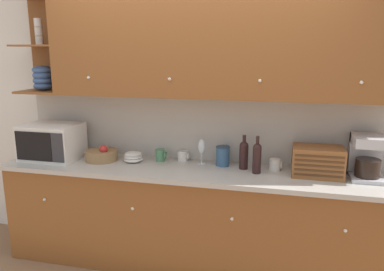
% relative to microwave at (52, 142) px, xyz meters
% --- Properties ---
extents(ground_plane, '(24.00, 24.00, 0.00)m').
position_rel_microwave_xyz_m(ground_plane, '(1.32, 0.29, -1.07)').
color(ground_plane, '#896647').
extents(wall_back, '(5.70, 0.06, 2.60)m').
position_rel_microwave_xyz_m(wall_back, '(1.32, 0.32, 0.23)').
color(wall_back, white).
rests_on(wall_back, ground_plane).
extents(counter_unit, '(3.32, 0.61, 0.91)m').
position_rel_microwave_xyz_m(counter_unit, '(1.32, -0.00, -0.62)').
color(counter_unit, brown).
rests_on(counter_unit, ground_plane).
extents(backsplash_panel, '(3.30, 0.01, 0.60)m').
position_rel_microwave_xyz_m(backsplash_panel, '(1.32, 0.29, 0.14)').
color(backsplash_panel, '#B7B2A8').
rests_on(backsplash_panel, counter_unit).
extents(upper_cabinets, '(3.30, 0.37, 0.89)m').
position_rel_microwave_xyz_m(upper_cabinets, '(1.48, 0.12, 0.88)').
color(upper_cabinets, brown).
rests_on(upper_cabinets, backsplash_panel).
extents(microwave, '(0.51, 0.40, 0.33)m').
position_rel_microwave_xyz_m(microwave, '(0.00, 0.00, 0.00)').
color(microwave, silver).
rests_on(microwave, counter_unit).
extents(fruit_basket, '(0.29, 0.29, 0.15)m').
position_rel_microwave_xyz_m(fruit_basket, '(0.47, 0.06, -0.11)').
color(fruit_basket, '#937047').
rests_on(fruit_basket, counter_unit).
extents(bowl_stack_on_counter, '(0.17, 0.17, 0.09)m').
position_rel_microwave_xyz_m(bowl_stack_on_counter, '(0.77, 0.08, -0.12)').
color(bowl_stack_on_counter, silver).
rests_on(bowl_stack_on_counter, counter_unit).
extents(mug, '(0.10, 0.08, 0.11)m').
position_rel_microwave_xyz_m(mug, '(1.00, 0.16, -0.11)').
color(mug, '#4C845B').
rests_on(mug, counter_unit).
extents(mug_patterned_third, '(0.11, 0.09, 0.09)m').
position_rel_microwave_xyz_m(mug_patterned_third, '(1.20, 0.22, -0.12)').
color(mug_patterned_third, silver).
rests_on(mug_patterned_third, counter_unit).
extents(wine_glass, '(0.07, 0.07, 0.23)m').
position_rel_microwave_xyz_m(wine_glass, '(1.39, 0.16, -0.01)').
color(wine_glass, silver).
rests_on(wine_glass, counter_unit).
extents(storage_canister, '(0.12, 0.12, 0.17)m').
position_rel_microwave_xyz_m(storage_canister, '(1.58, 0.16, -0.08)').
color(storage_canister, '#33567A').
rests_on(storage_canister, counter_unit).
extents(wine_bottle, '(0.08, 0.08, 0.29)m').
position_rel_microwave_xyz_m(wine_bottle, '(1.77, 0.11, -0.03)').
color(wine_bottle, black).
rests_on(wine_bottle, counter_unit).
extents(second_wine_bottle, '(0.07, 0.07, 0.31)m').
position_rel_microwave_xyz_m(second_wine_bottle, '(1.88, 0.01, -0.02)').
color(second_wine_bottle, black).
rests_on(second_wine_bottle, counter_unit).
extents(mug_blue_second, '(0.11, 0.09, 0.10)m').
position_rel_microwave_xyz_m(mug_blue_second, '(2.03, 0.13, -0.11)').
color(mug_blue_second, silver).
rests_on(mug_blue_second, counter_unit).
extents(bread_box, '(0.40, 0.26, 0.24)m').
position_rel_microwave_xyz_m(bread_box, '(2.36, 0.06, -0.04)').
color(bread_box, brown).
rests_on(bread_box, counter_unit).
extents(coffee_maker, '(0.25, 0.28, 0.35)m').
position_rel_microwave_xyz_m(coffee_maker, '(2.73, 0.09, 0.01)').
color(coffee_maker, '#B7B7BC').
rests_on(coffee_maker, counter_unit).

